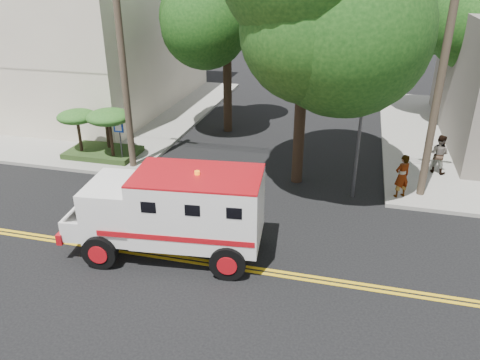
# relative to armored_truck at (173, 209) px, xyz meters

# --- Properties ---
(ground) EXTENTS (100.00, 100.00, 0.00)m
(ground) POSITION_rel_armored_truck_xyz_m (1.35, -0.30, -1.54)
(ground) COLOR black
(ground) RESTS_ON ground
(sidewalk_nw) EXTENTS (17.00, 17.00, 0.15)m
(sidewalk_nw) POSITION_rel_armored_truck_xyz_m (-12.15, 13.20, -1.46)
(sidewalk_nw) COLOR gray
(sidewalk_nw) RESTS_ON ground
(building_left) EXTENTS (16.00, 14.00, 10.00)m
(building_left) POSITION_rel_armored_truck_xyz_m (-14.15, 14.70, 3.61)
(building_left) COLOR beige
(building_left) RESTS_ON sidewalk_nw
(utility_pole_left) EXTENTS (0.28, 0.28, 9.00)m
(utility_pole_left) POSITION_rel_armored_truck_xyz_m (-4.25, 5.70, 2.96)
(utility_pole_left) COLOR #382D23
(utility_pole_left) RESTS_ON ground
(utility_pole_right) EXTENTS (0.28, 0.28, 9.00)m
(utility_pole_right) POSITION_rel_armored_truck_xyz_m (7.65, 5.90, 2.96)
(utility_pole_right) COLOR #382D23
(utility_pole_right) RESTS_ON ground
(tree_left) EXTENTS (4.48, 4.20, 7.70)m
(tree_left) POSITION_rel_armored_truck_xyz_m (-1.33, 11.48, 4.19)
(tree_left) COLOR black
(tree_left) RESTS_ON ground
(tree_right) EXTENTS (4.80, 4.50, 8.20)m
(tree_right) POSITION_rel_armored_truck_xyz_m (10.20, 15.47, 4.56)
(tree_right) COLOR black
(tree_right) RESTS_ON ground
(traffic_signal) EXTENTS (0.15, 0.18, 3.60)m
(traffic_signal) POSITION_rel_armored_truck_xyz_m (5.15, 5.30, 0.69)
(traffic_signal) COLOR #3F3F42
(traffic_signal) RESTS_ON ground
(accessibility_sign) EXTENTS (0.45, 0.10, 2.02)m
(accessibility_sign) POSITION_rel_armored_truck_xyz_m (-4.85, 5.87, -0.17)
(accessibility_sign) COLOR #3F3F42
(accessibility_sign) RESTS_ON ground
(palm_planter) EXTENTS (3.52, 2.63, 2.36)m
(palm_planter) POSITION_rel_armored_truck_xyz_m (-6.08, 6.32, 0.11)
(palm_planter) COLOR #1E3314
(palm_planter) RESTS_ON sidewalk_nw
(armored_truck) EXTENTS (6.14, 2.93, 2.70)m
(armored_truck) POSITION_rel_armored_truck_xyz_m (0.00, 0.00, 0.00)
(armored_truck) COLOR white
(armored_truck) RESTS_ON ground
(pedestrian_a) EXTENTS (0.74, 0.68, 1.69)m
(pedestrian_a) POSITION_rel_armored_truck_xyz_m (6.85, 5.46, -0.55)
(pedestrian_a) COLOR gray
(pedestrian_a) RESTS_ON sidewalk_ne
(pedestrian_b) EXTENTS (1.00, 0.92, 1.65)m
(pedestrian_b) POSITION_rel_armored_truck_xyz_m (8.46, 8.23, -0.56)
(pedestrian_b) COLOR gray
(pedestrian_b) RESTS_ON sidewalk_ne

